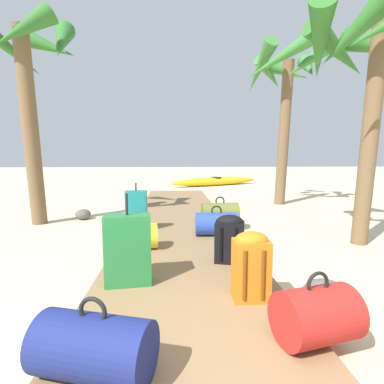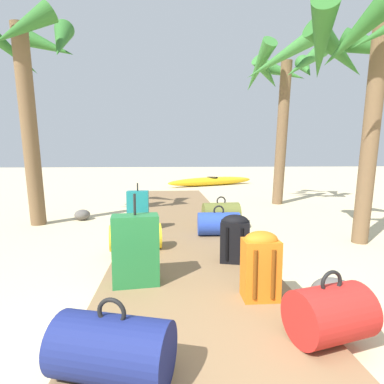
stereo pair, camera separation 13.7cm
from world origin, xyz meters
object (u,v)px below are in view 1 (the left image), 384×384
object	(u,v)px
suitcase_teal	(136,211)
palm_tree_near_left	(27,63)
duffel_bag_navy	(94,347)
duffel_bag_red	(316,315)
backpack_black	(230,237)
backpack_orange	(251,264)
suitcase_green	(128,249)
duffel_bag_yellow	(132,237)
palm_tree_far_right	(284,81)
palm_tree_near_right	(375,48)
kayak	(216,181)
duffel_bag_blue	(216,224)
duffel_bag_olive	(220,214)

from	to	relation	value
suitcase_teal	palm_tree_near_left	size ratio (longest dim) A/B	0.20
duffel_bag_navy	duffel_bag_red	bearing A→B (deg)	9.91
backpack_black	backpack_orange	bearing A→B (deg)	-89.29
suitcase_teal	duffel_bag_red	world-z (taller)	suitcase_teal
suitcase_green	duffel_bag_navy	bearing A→B (deg)	-90.13
duffel_bag_yellow	palm_tree_far_right	xyz separation A→B (m)	(3.28, 3.70, 2.85)
suitcase_green	duffel_bag_navy	xyz separation A→B (m)	(-0.00, -1.23, -0.15)
backpack_orange	palm_tree_near_right	size ratio (longest dim) A/B	0.17
palm_tree_near_right	kayak	bearing A→B (deg)	95.34
duffel_bag_yellow	palm_tree_far_right	distance (m)	5.70
duffel_bag_blue	palm_tree_far_right	bearing A→B (deg)	55.76
duffel_bag_olive	palm_tree_far_right	world-z (taller)	palm_tree_far_right
duffel_bag_yellow	palm_tree_near_left	world-z (taller)	palm_tree_near_left
backpack_orange	palm_tree_near_right	distance (m)	3.49
duffel_bag_yellow	backpack_orange	bearing A→B (deg)	-50.77
suitcase_green	palm_tree_near_left	size ratio (longest dim) A/B	0.22
suitcase_green	palm_tree_far_right	bearing A→B (deg)	56.38
suitcase_teal	duffel_bag_navy	world-z (taller)	suitcase_teal
suitcase_teal	duffel_bag_blue	world-z (taller)	suitcase_teal
duffel_bag_red	palm_tree_far_right	world-z (taller)	palm_tree_far_right
duffel_bag_navy	duffel_bag_blue	bearing A→B (deg)	69.71
backpack_black	duffel_bag_red	bearing A→B (deg)	-79.52
backpack_orange	duffel_bag_blue	size ratio (longest dim) A/B	0.90
suitcase_green	palm_tree_near_right	size ratio (longest dim) A/B	0.25
duffel_bag_blue	duffel_bag_navy	size ratio (longest dim) A/B	0.92
palm_tree_near_right	kayak	size ratio (longest dim) A/B	0.82
palm_tree_near_right	palm_tree_far_right	bearing A→B (deg)	89.03
duffel_bag_olive	kayak	world-z (taller)	duffel_bag_olive
duffel_bag_navy	palm_tree_near_left	distance (m)	5.40
kayak	suitcase_green	bearing A→B (deg)	-102.53
duffel_bag_yellow	backpack_black	distance (m)	1.30
duffel_bag_yellow	suitcase_teal	bearing A→B (deg)	93.28
duffel_bag_yellow	kayak	xyz separation A→B (m)	(2.38, 9.15, -0.06)
duffel_bag_red	backpack_orange	bearing A→B (deg)	113.75
duffel_bag_blue	duffel_bag_navy	bearing A→B (deg)	-110.29
palm_tree_near_left	palm_tree_near_right	world-z (taller)	palm_tree_near_left
backpack_orange	duffel_bag_yellow	bearing A→B (deg)	129.23
palm_tree_near_right	palm_tree_far_right	xyz separation A→B (m)	(0.06, 3.51, 0.41)
suitcase_teal	kayak	xyz separation A→B (m)	(2.44, 8.16, -0.22)
duffel_bag_blue	palm_tree_near_left	bearing A→B (deg)	158.42
suitcase_teal	kayak	size ratio (longest dim) A/B	0.19
backpack_black	duffel_bag_navy	size ratio (longest dim) A/B	0.78
backpack_orange	kayak	xyz separation A→B (m)	(1.20, 10.60, -0.20)
duffel_bag_yellow	palm_tree_near_right	world-z (taller)	palm_tree_near_right
duffel_bag_olive	palm_tree_far_right	xyz separation A→B (m)	(1.93, 2.41, 2.82)
palm_tree_far_right	duffel_bag_olive	bearing A→B (deg)	-128.75
duffel_bag_blue	palm_tree_near_left	distance (m)	4.36
backpack_orange	duffel_bag_red	xyz separation A→B (m)	(0.27, -0.61, -0.12)
suitcase_teal	duffel_bag_red	distance (m)	3.41
suitcase_teal	duffel_bag_navy	distance (m)	3.29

